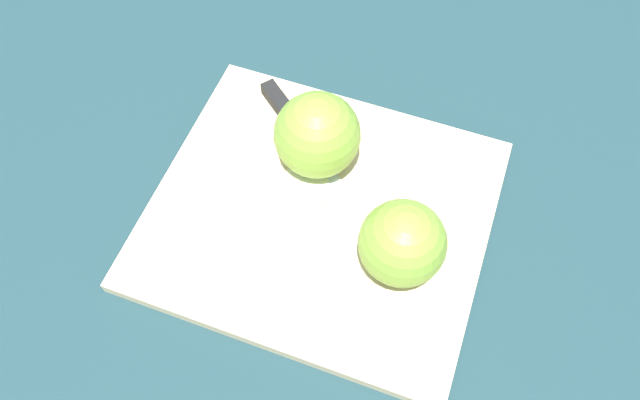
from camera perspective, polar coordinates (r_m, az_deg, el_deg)
ground_plane at (r=0.64m, az=0.00°, el=-1.55°), size 4.00×4.00×0.00m
cutting_board at (r=0.64m, az=0.00°, el=-1.24°), size 0.35×0.31×0.01m
apple_half_left at (r=0.57m, az=7.57°, el=-3.93°), size 0.08×0.08×0.08m
apple_half_right at (r=0.63m, az=-0.25°, el=5.99°), size 0.09×0.09×0.09m
knife at (r=0.69m, az=-2.93°, el=7.76°), size 0.14×0.11×0.02m
apple_slice at (r=0.64m, az=-1.47°, el=1.16°), size 0.05×0.05×0.01m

